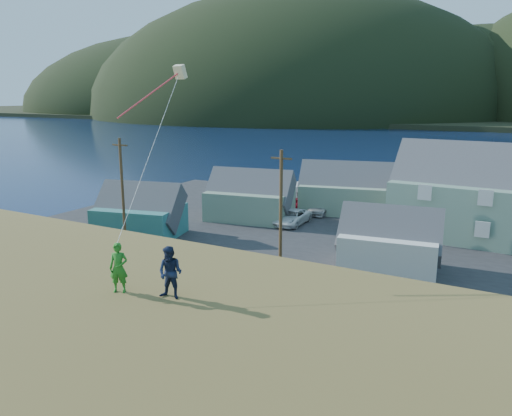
{
  "coord_description": "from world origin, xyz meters",
  "views": [
    {
      "loc": [
        10.61,
        -29.63,
        13.55
      ],
      "look_at": [
        0.64,
        -11.44,
        8.8
      ],
      "focal_mm": 35.0,
      "sensor_mm": 36.0,
      "label": 1
    }
  ],
  "objects_px": {
    "kite_flyer_navy": "(170,273)",
    "shed_palegreen_near": "(250,197)",
    "shed_teal": "(140,212)",
    "shed_palegreen_far": "(347,189)",
    "shed_white": "(389,241)",
    "wharf": "(390,189)",
    "kite_flyer_green": "(119,268)"
  },
  "relations": [
    {
      "from": "shed_white",
      "to": "shed_palegreen_near",
      "type": "bearing_deg",
      "value": 145.36
    },
    {
      "from": "kite_flyer_green",
      "to": "kite_flyer_navy",
      "type": "bearing_deg",
      "value": -14.15
    },
    {
      "from": "shed_white",
      "to": "shed_teal",
      "type": "bearing_deg",
      "value": 177.03
    },
    {
      "from": "shed_palegreen_near",
      "to": "kite_flyer_navy",
      "type": "xyz_separation_m",
      "value": [
        16.72,
        -34.73,
        5.5
      ]
    },
    {
      "from": "shed_teal",
      "to": "shed_palegreen_far",
      "type": "distance_m",
      "value": 23.89
    },
    {
      "from": "shed_palegreen_near",
      "to": "shed_white",
      "type": "xyz_separation_m",
      "value": [
        17.48,
        -8.88,
        -0.17
      ]
    },
    {
      "from": "shed_palegreen_near",
      "to": "kite_flyer_navy",
      "type": "height_order",
      "value": "kite_flyer_navy"
    },
    {
      "from": "kite_flyer_navy",
      "to": "shed_palegreen_near",
      "type": "bearing_deg",
      "value": 106.82
    },
    {
      "from": "shed_white",
      "to": "kite_flyer_navy",
      "type": "relative_size",
      "value": 4.9
    },
    {
      "from": "shed_palegreen_near",
      "to": "shed_palegreen_far",
      "type": "bearing_deg",
      "value": 35.76
    },
    {
      "from": "wharf",
      "to": "kite_flyer_navy",
      "type": "distance_m",
      "value": 58.83
    },
    {
      "from": "shed_teal",
      "to": "kite_flyer_green",
      "type": "xyz_separation_m",
      "value": [
        21.04,
        -24.29,
        5.63
      ]
    },
    {
      "from": "kite_flyer_green",
      "to": "kite_flyer_navy",
      "type": "xyz_separation_m",
      "value": [
        1.8,
        0.4,
        0.02
      ]
    },
    {
      "from": "wharf",
      "to": "shed_teal",
      "type": "height_order",
      "value": "shed_teal"
    },
    {
      "from": "shed_teal",
      "to": "kite_flyer_green",
      "type": "height_order",
      "value": "kite_flyer_green"
    },
    {
      "from": "shed_white",
      "to": "kite_flyer_navy",
      "type": "distance_m",
      "value": 26.47
    },
    {
      "from": "shed_teal",
      "to": "kite_flyer_green",
      "type": "bearing_deg",
      "value": -62.39
    },
    {
      "from": "shed_white",
      "to": "kite_flyer_green",
      "type": "relative_size",
      "value": 5.0
    },
    {
      "from": "shed_palegreen_near",
      "to": "shed_white",
      "type": "bearing_deg",
      "value": -36.54
    },
    {
      "from": "wharf",
      "to": "shed_teal",
      "type": "xyz_separation_m",
      "value": [
        -15.75,
        -34.01,
        1.95
      ]
    },
    {
      "from": "shed_white",
      "to": "shed_palegreen_far",
      "type": "bearing_deg",
      "value": 110.7
    },
    {
      "from": "shed_palegreen_near",
      "to": "shed_palegreen_far",
      "type": "xyz_separation_m",
      "value": [
        8.19,
        8.29,
        0.23
      ]
    },
    {
      "from": "wharf",
      "to": "shed_palegreen_near",
      "type": "relative_size",
      "value": 2.57
    },
    {
      "from": "shed_teal",
      "to": "shed_palegreen_near",
      "type": "relative_size",
      "value": 0.91
    },
    {
      "from": "shed_teal",
      "to": "shed_palegreen_near",
      "type": "distance_m",
      "value": 12.44
    },
    {
      "from": "kite_flyer_green",
      "to": "shed_teal",
      "type": "bearing_deg",
      "value": 104.22
    },
    {
      "from": "shed_white",
      "to": "shed_palegreen_far",
      "type": "height_order",
      "value": "shed_palegreen_far"
    },
    {
      "from": "shed_palegreen_far",
      "to": "kite_flyer_navy",
      "type": "distance_m",
      "value": 44.17
    },
    {
      "from": "shed_teal",
      "to": "shed_palegreen_far",
      "type": "height_order",
      "value": "shed_palegreen_far"
    },
    {
      "from": "wharf",
      "to": "shed_palegreen_near",
      "type": "xyz_separation_m",
      "value": [
        -9.63,
        -23.17,
        2.1
      ]
    },
    {
      "from": "shed_palegreen_far",
      "to": "kite_flyer_green",
      "type": "height_order",
      "value": "kite_flyer_green"
    },
    {
      "from": "shed_palegreen_far",
      "to": "shed_white",
      "type": "bearing_deg",
      "value": -74.98
    }
  ]
}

